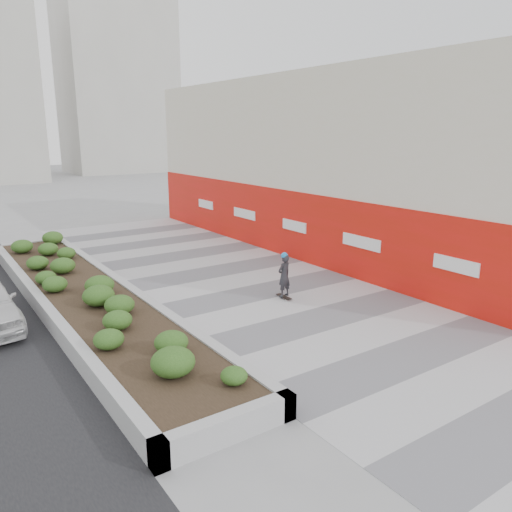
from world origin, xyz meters
The scene contains 7 objects.
ground centered at (0.00, 0.00, 0.00)m, with size 160.00×160.00×0.00m, color gray.
walkway centered at (0.00, 3.00, 0.01)m, with size 8.00×36.00×0.01m, color #A8A8AD.
building centered at (6.98, 8.98, 3.98)m, with size 6.04×24.08×8.00m.
planter centered at (-5.50, 7.00, 0.42)m, with size 3.00×18.00×0.90m.
distant_bldg_north_r centered at (15.00, 60.00, 12.00)m, with size 14.00×10.00×24.00m, color #ADAAA3.
manhole_cover centered at (0.50, 3.00, 0.00)m, with size 0.44×0.44×0.01m, color #595654.
skateboarder centered at (0.29, 3.97, 0.82)m, with size 0.59×0.73×1.61m.
Camera 1 is at (-9.63, -8.79, 5.56)m, focal length 35.00 mm.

